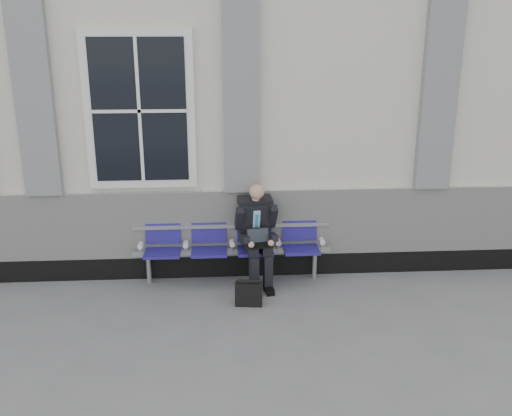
{
  "coord_description": "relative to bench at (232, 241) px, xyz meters",
  "views": [
    {
      "loc": [
        1.32,
        -5.67,
        3.23
      ],
      "look_at": [
        1.75,
        0.9,
        1.14
      ],
      "focal_mm": 40.0,
      "sensor_mm": 36.0,
      "label": 1
    }
  ],
  "objects": [
    {
      "name": "bench",
      "position": [
        0.0,
        0.0,
        0.0
      ],
      "size": [
        2.6,
        0.47,
        0.91
      ],
      "color": "#9EA0A3",
      "rests_on": "ground"
    },
    {
      "name": "ground",
      "position": [
        -1.46,
        -1.32,
        -0.55
      ],
      "size": [
        70.0,
        70.0,
        0.0
      ],
      "primitive_type": "plane",
      "color": "slate",
      "rests_on": "ground"
    },
    {
      "name": "businessman",
      "position": [
        0.32,
        -0.13,
        0.19
      ],
      "size": [
        0.56,
        0.75,
        1.35
      ],
      "color": "black",
      "rests_on": "ground"
    },
    {
      "name": "station_building",
      "position": [
        -1.48,
        2.15,
        1.67
      ],
      "size": [
        14.4,
        4.4,
        4.49
      ],
      "color": "beige",
      "rests_on": "ground"
    },
    {
      "name": "briefcase",
      "position": [
        0.18,
        -0.74,
        -0.4
      ],
      "size": [
        0.34,
        0.17,
        0.33
      ],
      "color": "black",
      "rests_on": "ground"
    }
  ]
}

